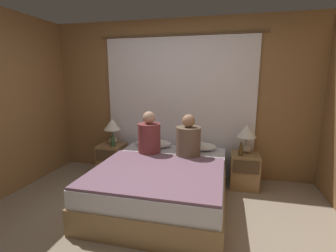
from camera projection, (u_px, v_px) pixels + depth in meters
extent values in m
plane|color=gray|center=(146.00, 234.00, 2.53)|extent=(16.00, 16.00, 0.00)
cube|color=olive|center=(179.00, 99.00, 3.98)|extent=(4.36, 0.06, 2.50)
cube|color=white|center=(178.00, 108.00, 3.95)|extent=(2.41, 0.02, 2.22)
cylinder|color=brown|center=(179.00, 35.00, 3.72)|extent=(2.61, 0.02, 0.02)
cube|color=#99754C|center=(163.00, 190.00, 3.18)|extent=(1.58, 1.90, 0.30)
cube|color=silver|center=(163.00, 172.00, 3.13)|extent=(1.54, 1.86, 0.21)
cube|color=#937047|center=(112.00, 159.00, 4.07)|extent=(0.40, 0.39, 0.51)
cube|color=#4C3823|center=(106.00, 156.00, 3.85)|extent=(0.35, 0.02, 0.18)
cube|color=#937047|center=(244.00, 170.00, 3.58)|extent=(0.40, 0.39, 0.51)
cube|color=#4C3823|center=(246.00, 167.00, 3.37)|extent=(0.35, 0.02, 0.18)
ellipsoid|color=#B2A899|center=(113.00, 140.00, 4.06)|extent=(0.15, 0.15, 0.12)
cylinder|color=#B2A893|center=(113.00, 133.00, 4.04)|extent=(0.02, 0.02, 0.12)
cone|color=white|center=(112.00, 124.00, 4.01)|extent=(0.28, 0.28, 0.18)
ellipsoid|color=#B2A899|center=(246.00, 149.00, 3.58)|extent=(0.15, 0.15, 0.12)
cylinder|color=#B2A893|center=(246.00, 141.00, 3.55)|extent=(0.02, 0.02, 0.12)
cone|color=white|center=(247.00, 131.00, 3.52)|extent=(0.28, 0.28, 0.18)
ellipsoid|color=white|center=(154.00, 143.00, 3.89)|extent=(0.59, 0.33, 0.12)
ellipsoid|color=white|center=(197.00, 146.00, 3.73)|extent=(0.59, 0.33, 0.12)
cube|color=slate|center=(157.00, 172.00, 2.84)|extent=(1.52, 1.28, 0.03)
cylinder|color=brown|center=(149.00, 139.00, 3.51)|extent=(0.32, 0.32, 0.45)
sphere|color=tan|center=(149.00, 118.00, 3.45)|extent=(0.18, 0.18, 0.18)
cylinder|color=brown|center=(188.00, 142.00, 3.38)|extent=(0.34, 0.34, 0.43)
sphere|color=#A87A5B|center=(189.00, 121.00, 3.32)|extent=(0.18, 0.18, 0.18)
cylinder|color=#2D4C28|center=(113.00, 141.00, 3.88)|extent=(0.07, 0.07, 0.17)
cylinder|color=#2D4C28|center=(113.00, 135.00, 3.86)|extent=(0.02, 0.02, 0.06)
cylinder|color=#513819|center=(241.00, 151.00, 3.43)|extent=(0.07, 0.07, 0.14)
cylinder|color=#513819|center=(241.00, 144.00, 3.41)|extent=(0.02, 0.02, 0.06)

